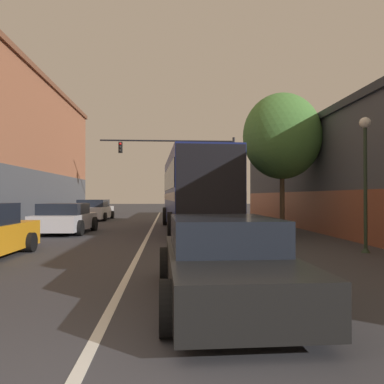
{
  "coord_description": "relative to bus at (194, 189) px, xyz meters",
  "views": [
    {
      "loc": [
        0.82,
        -2.34,
        1.61
      ],
      "look_at": [
        1.87,
        14.02,
        1.81
      ],
      "focal_mm": 35.0,
      "sensor_mm": 36.0,
      "label": 1
    }
  ],
  "objects": [
    {
      "name": "parked_car_left_far",
      "position": [
        -6.38,
        8.19,
        -1.31
      ],
      "size": [
        2.27,
        4.59,
        1.4
      ],
      "rotation": [
        0.0,
        0.0,
        1.54
      ],
      "color": "silver",
      "rests_on": "ground_plane"
    },
    {
      "name": "parked_car_left_mid",
      "position": [
        -5.8,
        -1.3,
        -1.34
      ],
      "size": [
        2.31,
        3.96,
        1.31
      ],
      "rotation": [
        0.0,
        0.0,
        1.52
      ],
      "color": "silver",
      "rests_on": "ground_plane"
    },
    {
      "name": "street_tree_near",
      "position": [
        3.81,
        -1.68,
        2.33
      ],
      "size": [
        3.49,
        3.14,
        6.23
      ],
      "color": "brown",
      "rests_on": "ground_plane"
    },
    {
      "name": "lane_center_line",
      "position": [
        -2.1,
        -1.09,
        -1.97
      ],
      "size": [
        0.14,
        41.27,
        0.01
      ],
      "color": "silver",
      "rests_on": "ground_plane"
    },
    {
      "name": "traffic_signal_gantry",
      "position": [
        0.48,
        9.53,
        2.5
      ],
      "size": [
        9.95,
        0.36,
        6.03
      ],
      "color": "black",
      "rests_on": "ground_plane"
    },
    {
      "name": "street_lamp",
      "position": [
        4.39,
        -7.66,
        0.34
      ],
      "size": [
        0.32,
        0.32,
        3.9
      ],
      "color": "#233323",
      "rests_on": "ground_plane"
    },
    {
      "name": "hatchback_foreground",
      "position": [
        -0.4,
        -12.27,
        -1.35
      ],
      "size": [
        2.07,
        4.44,
        1.28
      ],
      "rotation": [
        0.0,
        0.0,
        1.59
      ],
      "color": "black",
      "rests_on": "ground_plane"
    },
    {
      "name": "bus",
      "position": [
        0.0,
        0.0,
        0.0
      ],
      "size": [
        3.19,
        10.45,
        3.52
      ],
      "rotation": [
        0.0,
        0.0,
        1.61
      ],
      "color": "navy",
      "rests_on": "ground_plane"
    }
  ]
}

